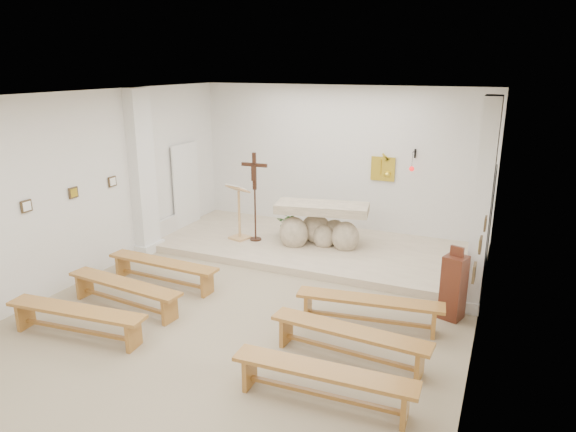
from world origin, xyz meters
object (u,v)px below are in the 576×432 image
at_px(crucifix_stand, 255,190).
at_px(bench_left_second, 124,289).
at_px(bench_right_front, 369,305).
at_px(bench_left_third, 76,316).
at_px(bench_right_second, 349,337).
at_px(bench_left_front, 163,267).
at_px(altar, 321,228).
at_px(lectern, 239,212).
at_px(donation_pedestal, 454,287).
at_px(bench_right_third, 323,378).

distance_m(crucifix_stand, bench_left_second, 3.79).
bearing_deg(bench_right_front, bench_left_third, -159.69).
bearing_deg(bench_left_second, bench_right_second, 5.37).
height_order(bench_right_second, bench_left_third, same).
bearing_deg(bench_left_second, bench_left_front, 95.37).
bearing_deg(bench_right_second, bench_left_front, 168.72).
distance_m(altar, bench_left_third, 5.37).
xyz_separation_m(bench_right_front, bench_left_third, (-3.90, -2.09, 0.00)).
bearing_deg(bench_left_front, bench_left_second, -87.82).
bearing_deg(lectern, bench_left_front, -79.51).
relative_size(lectern, donation_pedestal, 1.05).
distance_m(lectern, bench_left_front, 2.55).
xyz_separation_m(donation_pedestal, bench_right_front, (-1.15, -0.81, -0.18)).
bearing_deg(crucifix_stand, bench_right_front, -40.25).
xyz_separation_m(donation_pedestal, bench_right_second, (-1.15, -1.85, -0.18)).
xyz_separation_m(lectern, bench_right_front, (3.68, -2.50, -0.43)).
bearing_deg(bench_left_second, bench_right_front, 20.35).
relative_size(bench_right_front, bench_left_third, 1.00).
bearing_deg(bench_right_second, lectern, 139.75).
height_order(lectern, bench_right_front, lectern).
distance_m(lectern, bench_left_second, 3.58).
relative_size(bench_left_front, bench_right_front, 0.99).
height_order(bench_left_second, bench_left_third, same).
height_order(altar, bench_right_third, altar).
xyz_separation_m(crucifix_stand, bench_left_second, (-0.59, -3.62, -0.93)).
distance_m(bench_left_front, bench_left_third, 2.09).
distance_m(lectern, bench_right_third, 5.90).
relative_size(bench_left_second, bench_right_second, 1.00).
distance_m(donation_pedestal, bench_right_second, 2.19).
distance_m(donation_pedestal, bench_right_front, 1.42).
bearing_deg(bench_left_second, bench_right_third, -9.60).
height_order(crucifix_stand, bench_right_front, crucifix_stand).
xyz_separation_m(bench_right_second, bench_left_third, (-3.90, -1.04, 0.00)).
height_order(bench_left_second, bench_right_second, same).
distance_m(altar, bench_right_second, 4.34).
height_order(donation_pedestal, bench_left_second, donation_pedestal).
bearing_deg(bench_left_front, altar, 56.86).
distance_m(altar, bench_right_third, 5.30).
height_order(altar, donation_pedestal, donation_pedestal).
distance_m(bench_left_front, bench_right_front, 3.90).
bearing_deg(bench_left_third, bench_right_second, 9.45).
bearing_deg(bench_left_front, bench_left_third, -87.82).
distance_m(bench_right_front, bench_left_third, 4.42).
height_order(altar, lectern, lectern).
xyz_separation_m(altar, bench_right_third, (1.86, -4.96, -0.18)).
relative_size(bench_right_front, bench_left_second, 1.00).
bearing_deg(donation_pedestal, bench_left_front, -152.76).
distance_m(bench_left_front, bench_right_second, 4.04).
relative_size(bench_left_front, bench_left_third, 0.99).
relative_size(crucifix_stand, bench_right_second, 0.87).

